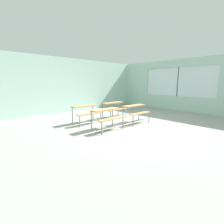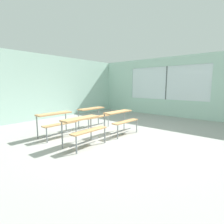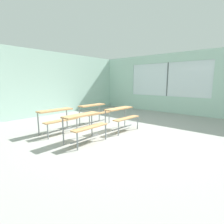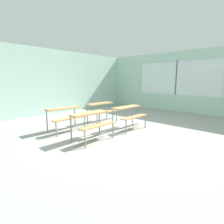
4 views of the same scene
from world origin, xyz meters
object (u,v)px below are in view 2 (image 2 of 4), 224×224
(desk_bench_r0c1, at_px, (121,117))
(desk_bench_r1c1, at_px, (93,113))
(desk_bench_r0c0, at_px, (84,125))
(desk_bench_r1c0, at_px, (56,119))

(desk_bench_r0c1, distance_m, desk_bench_r1c1, 1.29)
(desk_bench_r0c0, distance_m, desk_bench_r0c1, 1.53)
(desk_bench_r0c1, distance_m, desk_bench_r1c0, 2.02)
(desk_bench_r1c0, xyz_separation_m, desk_bench_r1c1, (1.55, -0.01, 0.00))
(desk_bench_r0c0, distance_m, desk_bench_r1c0, 1.24)
(desk_bench_r0c0, relative_size, desk_bench_r1c0, 1.00)
(desk_bench_r0c1, xyz_separation_m, desk_bench_r1c1, (-0.01, 1.29, 0.00))
(desk_bench_r0c1, relative_size, desk_bench_r1c1, 1.01)
(desk_bench_r1c0, bearing_deg, desk_bench_r0c1, -38.81)
(desk_bench_r1c1, bearing_deg, desk_bench_r1c0, -179.31)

